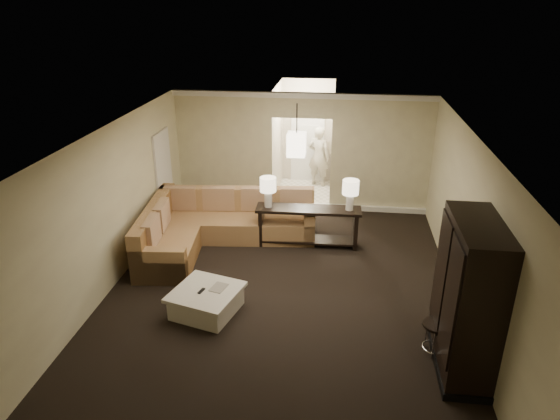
# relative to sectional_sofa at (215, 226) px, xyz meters

# --- Properties ---
(ground) EXTENTS (8.00, 8.00, 0.00)m
(ground) POSITION_rel_sectional_sofa_xyz_m (1.60, -1.80, -0.40)
(ground) COLOR black
(ground) RESTS_ON ground
(wall_back) EXTENTS (6.00, 0.04, 2.80)m
(wall_back) POSITION_rel_sectional_sofa_xyz_m (1.60, 2.20, 1.00)
(wall_back) COLOR beige
(wall_back) RESTS_ON ground
(wall_front) EXTENTS (6.00, 0.04, 2.80)m
(wall_front) POSITION_rel_sectional_sofa_xyz_m (1.60, -5.80, 1.00)
(wall_front) COLOR beige
(wall_front) RESTS_ON ground
(wall_left) EXTENTS (0.04, 8.00, 2.80)m
(wall_left) POSITION_rel_sectional_sofa_xyz_m (-1.40, -1.80, 1.00)
(wall_left) COLOR beige
(wall_left) RESTS_ON ground
(wall_right) EXTENTS (0.04, 8.00, 2.80)m
(wall_right) POSITION_rel_sectional_sofa_xyz_m (4.60, -1.80, 1.00)
(wall_right) COLOR beige
(wall_right) RESTS_ON ground
(ceiling) EXTENTS (6.00, 8.00, 0.02)m
(ceiling) POSITION_rel_sectional_sofa_xyz_m (1.60, -1.80, 2.40)
(ceiling) COLOR silver
(ceiling) RESTS_ON wall_back
(crown_molding) EXTENTS (6.00, 0.10, 0.12)m
(crown_molding) POSITION_rel_sectional_sofa_xyz_m (1.60, 2.15, 2.33)
(crown_molding) COLOR white
(crown_molding) RESTS_ON wall_back
(baseboard) EXTENTS (6.00, 0.10, 0.12)m
(baseboard) POSITION_rel_sectional_sofa_xyz_m (1.60, 2.15, -0.34)
(baseboard) COLOR white
(baseboard) RESTS_ON ground
(side_door) EXTENTS (0.05, 0.90, 2.10)m
(side_door) POSITION_rel_sectional_sofa_xyz_m (-1.37, 1.00, 0.65)
(side_door) COLOR white
(side_door) RESTS_ON ground
(foyer) EXTENTS (1.44, 2.02, 2.80)m
(foyer) POSITION_rel_sectional_sofa_xyz_m (1.60, 3.54, 0.90)
(foyer) COLOR silver
(foyer) RESTS_ON ground
(sectional_sofa) EXTENTS (3.44, 2.88, 1.00)m
(sectional_sofa) POSITION_rel_sectional_sofa_xyz_m (0.00, 0.00, 0.00)
(sectional_sofa) COLOR brown
(sectional_sofa) RESTS_ON ground
(coffee_table) EXTENTS (1.25, 1.25, 0.43)m
(coffee_table) POSITION_rel_sectional_sofa_xyz_m (0.46, -2.42, -0.19)
(coffee_table) COLOR silver
(coffee_table) RESTS_ON ground
(console_table) EXTENTS (2.14, 0.55, 0.82)m
(console_table) POSITION_rel_sectional_sofa_xyz_m (1.93, 0.20, 0.09)
(console_table) COLOR black
(console_table) RESTS_ON ground
(armoire) EXTENTS (0.65, 1.52, 2.19)m
(armoire) POSITION_rel_sectional_sofa_xyz_m (4.29, -3.21, 0.65)
(armoire) COLOR black
(armoire) RESTS_ON ground
(drink_table) EXTENTS (0.40, 0.40, 0.50)m
(drink_table) POSITION_rel_sectional_sofa_xyz_m (4.00, -3.00, -0.04)
(drink_table) COLOR black
(drink_table) RESTS_ON ground
(table_lamp_left) EXTENTS (0.33, 0.33, 0.63)m
(table_lamp_left) POSITION_rel_sectional_sofa_xyz_m (1.10, 0.18, 0.84)
(table_lamp_left) COLOR white
(table_lamp_left) RESTS_ON console_table
(table_lamp_right) EXTENTS (0.33, 0.33, 0.63)m
(table_lamp_right) POSITION_rel_sectional_sofa_xyz_m (2.75, 0.22, 0.84)
(table_lamp_right) COLOR white
(table_lamp_right) RESTS_ON console_table
(pendant_light) EXTENTS (0.38, 0.38, 1.09)m
(pendant_light) POSITION_rel_sectional_sofa_xyz_m (1.60, 0.90, 1.55)
(pendant_light) COLOR black
(pendant_light) RESTS_ON ceiling
(person) EXTENTS (0.76, 0.63, 1.80)m
(person) POSITION_rel_sectional_sofa_xyz_m (1.94, 3.80, 0.50)
(person) COLOR beige
(person) RESTS_ON ground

